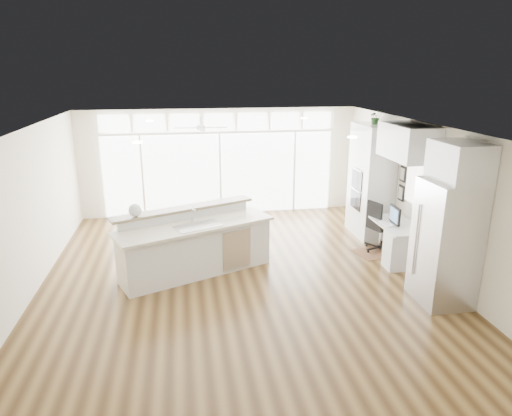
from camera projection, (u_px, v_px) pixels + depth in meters
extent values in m
cube|color=#402A13|center=(240.00, 278.00, 8.29)|extent=(7.00, 8.00, 0.02)
cube|color=silver|center=(239.00, 128.00, 7.50)|extent=(7.00, 8.00, 0.02)
cube|color=silver|center=(220.00, 162.00, 11.67)|extent=(7.00, 0.04, 2.70)
cube|color=silver|center=(295.00, 333.00, 4.12)|extent=(7.00, 0.04, 2.70)
cube|color=silver|center=(25.00, 217.00, 7.36)|extent=(0.04, 8.00, 2.70)
cube|color=silver|center=(427.00, 198.00, 8.43)|extent=(0.04, 8.00, 2.70)
cube|color=silver|center=(220.00, 174.00, 11.70)|extent=(5.80, 0.06, 2.08)
cube|color=silver|center=(219.00, 122.00, 11.31)|extent=(5.90, 0.06, 0.40)
cube|color=white|center=(418.00, 184.00, 8.65)|extent=(0.04, 0.85, 0.85)
cube|color=white|center=(201.00, 123.00, 10.13)|extent=(1.16, 1.16, 0.32)
cube|color=white|center=(237.00, 128.00, 7.69)|extent=(3.40, 3.00, 0.02)
cube|color=silver|center=(371.00, 181.00, 10.11)|extent=(0.64, 1.20, 2.50)
cube|color=silver|center=(396.00, 242.00, 8.94)|extent=(0.72, 1.30, 0.76)
cube|color=silver|center=(408.00, 142.00, 8.37)|extent=(0.64, 1.30, 0.64)
cube|color=silver|center=(446.00, 243.00, 7.20)|extent=(0.76, 0.90, 2.00)
cube|color=silver|center=(460.00, 162.00, 6.83)|extent=(0.64, 0.90, 0.60)
cube|color=black|center=(402.00, 183.00, 9.28)|extent=(0.06, 0.22, 0.80)
cube|color=silver|center=(196.00, 244.00, 8.34)|extent=(3.09, 2.14, 1.15)
cube|color=#381E11|center=(377.00, 252.00, 9.41)|extent=(1.00, 0.81, 0.01)
cube|color=black|center=(381.00, 226.00, 9.39)|extent=(0.70, 0.67, 1.07)
sphere|color=silver|center=(135.00, 210.00, 7.97)|extent=(0.29, 0.29, 0.23)
cube|color=black|center=(395.00, 215.00, 8.76)|extent=(0.10, 0.45, 0.37)
cube|color=white|center=(386.00, 224.00, 8.79)|extent=(0.17, 0.36, 0.02)
imported|color=#2B5625|center=(376.00, 119.00, 9.71)|extent=(0.30, 0.33, 0.24)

